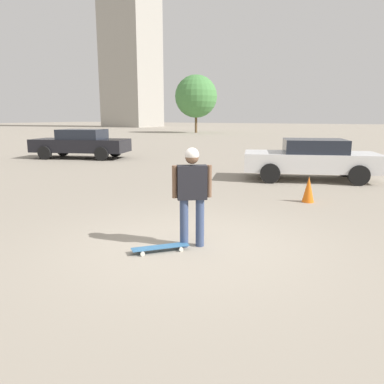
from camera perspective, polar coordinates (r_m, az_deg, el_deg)
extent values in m
plane|color=gray|center=(6.23, 0.00, -8.24)|extent=(220.00, 220.00, 0.00)
cylinder|color=#38476B|center=(6.10, -1.21, -4.76)|extent=(0.14, 0.14, 0.79)
cylinder|color=#38476B|center=(6.12, 1.21, -4.69)|extent=(0.14, 0.14, 0.79)
cube|color=black|center=(5.96, 0.00, 1.48)|extent=(0.50, 0.43, 0.55)
cylinder|color=brown|center=(5.93, -2.66, 1.56)|extent=(0.08, 0.08, 0.52)
cylinder|color=brown|center=(5.99, 2.63, 1.66)|extent=(0.08, 0.08, 0.52)
sphere|color=brown|center=(5.90, 0.00, 5.32)|extent=(0.22, 0.22, 0.22)
sphere|color=silver|center=(5.90, 0.00, 5.68)|extent=(0.23, 0.23, 0.23)
cube|color=#336693|center=(5.99, -4.83, -8.33)|extent=(0.75, 0.80, 0.01)
cylinder|color=silver|center=(5.84, -7.54, -9.35)|extent=(0.07, 0.07, 0.07)
cylinder|color=silver|center=(6.04, -7.97, -8.64)|extent=(0.07, 0.07, 0.07)
cylinder|color=silver|center=(5.99, -1.66, -8.73)|extent=(0.07, 0.07, 0.07)
cylinder|color=silver|center=(6.18, -2.28, -8.07)|extent=(0.07, 0.07, 0.07)
cube|color=silver|center=(13.18, 17.55, 4.45)|extent=(4.69, 3.14, 0.60)
cube|color=#1E232D|center=(13.15, 18.15, 6.68)|extent=(2.38, 2.19, 0.45)
cylinder|color=black|center=(12.20, 11.81, 2.80)|extent=(0.67, 0.40, 0.64)
cylinder|color=black|center=(13.99, 11.50, 3.90)|extent=(0.67, 0.40, 0.64)
cylinder|color=black|center=(12.61, 24.09, 2.32)|extent=(0.67, 0.40, 0.64)
cylinder|color=black|center=(14.36, 22.28, 3.46)|extent=(0.67, 0.40, 0.64)
cube|color=black|center=(20.01, -16.60, 6.83)|extent=(5.12, 3.26, 0.64)
cube|color=#1E232D|center=(19.93, -16.38, 8.45)|extent=(2.57, 2.23, 0.49)
cylinder|color=black|center=(19.96, -21.54, 5.57)|extent=(0.69, 0.40, 0.67)
cylinder|color=black|center=(21.52, -19.07, 6.11)|extent=(0.69, 0.40, 0.67)
cylinder|color=black|center=(18.60, -13.62, 5.67)|extent=(0.69, 0.40, 0.67)
cylinder|color=black|center=(20.26, -11.62, 6.21)|extent=(0.69, 0.40, 0.67)
cube|color=#9E998E|center=(81.51, -9.35, 22.38)|extent=(9.50, 9.01, 35.54)
cylinder|color=brown|center=(49.69, 0.62, 10.60)|extent=(0.32, 0.32, 2.74)
sphere|color=#478442|center=(49.75, 0.62, 14.37)|extent=(5.43, 5.43, 5.43)
cone|color=orange|center=(9.72, 17.33, 0.39)|extent=(0.30, 0.30, 0.65)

